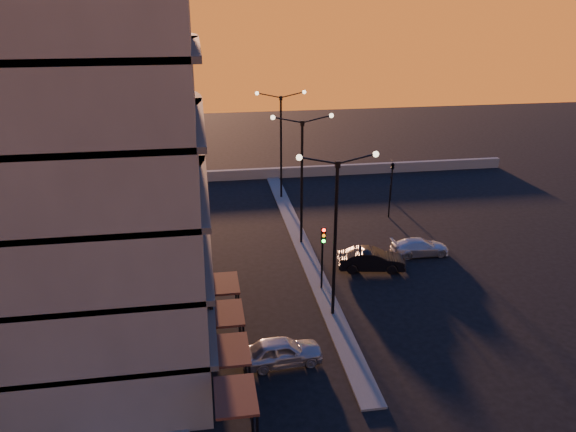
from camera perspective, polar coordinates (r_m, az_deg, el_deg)
The scene contains 14 objects.
ground at distance 32.51m, azimuth 4.55°, elevation -9.98°, with size 120.00×120.00×0.00m, color black.
sidewalk_west at distance 35.39m, azimuth -13.96°, elevation -7.68°, with size 5.00×40.00×0.12m, color #4F4E4C.
median at distance 41.14m, azimuth 1.35°, elevation -2.71°, with size 1.20×36.00×0.12m, color #4F4E4C.
parapet at distance 56.08m, azimuth 0.44°, elevation 4.48°, with size 44.00×0.50×1.00m, color slate.
building at distance 28.29m, azimuth -23.87°, elevation 9.45°, with size 14.35×17.08×25.00m.
streetlamp_near at distance 29.97m, azimuth 4.86°, elevation -0.83°, with size 4.32×0.32×9.51m.
streetlamp_mid at distance 39.19m, azimuth 1.42°, elevation 4.68°, with size 4.32×0.32×9.51m.
streetlamp_far at distance 48.72m, azimuth -0.72°, elevation 8.06°, with size 4.32×0.32×9.51m.
traffic_light_main at distance 33.61m, azimuth 3.56°, elevation -3.25°, with size 0.28×0.44×4.25m.
signal_east_a at distance 46.01m, azimuth 10.32°, elevation 2.12°, with size 0.13×0.16×3.60m.
signal_east_b at distance 49.73m, azimuth 10.57°, elevation 5.00°, with size 0.42×1.99×3.60m.
car_hatchback at distance 28.30m, azimuth -0.61°, elevation -13.58°, with size 1.61×4.00×1.36m, color #9E9FA6.
car_sedan at distance 37.45m, azimuth 8.46°, elevation -4.41°, with size 1.52×4.37×1.44m, color black.
car_wagon at distance 40.24m, azimuth 13.25°, elevation -3.07°, with size 1.65×4.05×1.18m, color #BABCC2.
Camera 1 is at (-6.84, -26.87, 16.97)m, focal length 35.00 mm.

